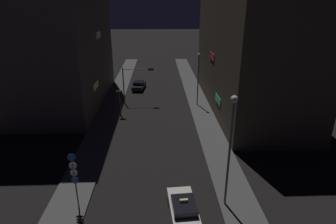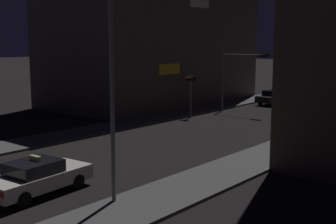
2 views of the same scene
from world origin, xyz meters
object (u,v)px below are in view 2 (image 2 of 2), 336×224
(traffic_light_overhead, at_px, (239,69))
(street_lamp_near_block, at_px, (111,57))
(taxi, at_px, (37,177))
(far_car, at_px, (275,97))
(traffic_light_left_kerb, at_px, (190,87))

(traffic_light_overhead, relative_size, street_lamp_near_block, 0.63)
(taxi, relative_size, traffic_light_overhead, 0.86)
(far_car, relative_size, traffic_light_overhead, 0.87)
(street_lamp_near_block, bearing_deg, far_car, 105.44)
(far_car, distance_m, traffic_light_left_kerb, 11.87)
(traffic_light_left_kerb, bearing_deg, street_lamp_near_block, -61.11)
(taxi, relative_size, traffic_light_left_kerb, 1.32)
(traffic_light_left_kerb, bearing_deg, traffic_light_overhead, 70.20)
(traffic_light_overhead, bearing_deg, traffic_light_left_kerb, -109.80)
(far_car, xyz_separation_m, street_lamp_near_block, (8.13, -29.43, 4.85))
(taxi, distance_m, traffic_light_left_kerb, 20.25)
(taxi, bearing_deg, street_lamp_near_block, 21.12)
(traffic_light_overhead, relative_size, traffic_light_left_kerb, 1.53)
(far_car, bearing_deg, street_lamp_near_block, -74.56)
(traffic_light_overhead, height_order, traffic_light_left_kerb, traffic_light_overhead)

